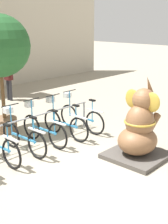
{
  "coord_description": "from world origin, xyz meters",
  "views": [
    {
      "loc": [
        -4.34,
        -3.85,
        3.03
      ],
      "look_at": [
        0.66,
        0.74,
        1.0
      ],
      "focal_mm": 50.0,
      "sensor_mm": 36.0,
      "label": 1
    }
  ],
  "objects_px": {
    "elephant_statue": "(139,131)",
    "person_pedestrian": "(8,75)",
    "bicycle_2": "(22,136)",
    "bicycle_5": "(80,116)",
    "bicycle_3": "(43,128)",
    "bicycle_4": "(64,122)"
  },
  "relations": [
    {
      "from": "bicycle_3",
      "to": "bicycle_5",
      "type": "relative_size",
      "value": 1.0
    },
    {
      "from": "bicycle_5",
      "to": "bicycle_3",
      "type": "bearing_deg",
      "value": 179.35
    },
    {
      "from": "bicycle_2",
      "to": "person_pedestrian",
      "type": "bearing_deg",
      "value": 58.8
    },
    {
      "from": "bicycle_3",
      "to": "person_pedestrian",
      "type": "bearing_deg",
      "value": 65.42
    },
    {
      "from": "bicycle_2",
      "to": "elephant_statue",
      "type": "relative_size",
      "value": 0.89
    },
    {
      "from": "bicycle_3",
      "to": "person_pedestrian",
      "type": "height_order",
      "value": "person_pedestrian"
    },
    {
      "from": "bicycle_2",
      "to": "bicycle_4",
      "type": "height_order",
      "value": "same"
    },
    {
      "from": "bicycle_4",
      "to": "person_pedestrian",
      "type": "bearing_deg",
      "value": 73.45
    },
    {
      "from": "bicycle_2",
      "to": "bicycle_3",
      "type": "bearing_deg",
      "value": 4.88
    },
    {
      "from": "bicycle_4",
      "to": "bicycle_5",
      "type": "distance_m",
      "value": 0.68
    },
    {
      "from": "bicycle_2",
      "to": "bicycle_4",
      "type": "xyz_separation_m",
      "value": [
        1.35,
        -0.0,
        0.0
      ]
    },
    {
      "from": "bicycle_2",
      "to": "person_pedestrian",
      "type": "xyz_separation_m",
      "value": [
        2.66,
        4.39,
        0.57
      ]
    },
    {
      "from": "bicycle_3",
      "to": "person_pedestrian",
      "type": "distance_m",
      "value": 4.79
    },
    {
      "from": "bicycle_3",
      "to": "bicycle_5",
      "type": "distance_m",
      "value": 1.35
    },
    {
      "from": "bicycle_5",
      "to": "person_pedestrian",
      "type": "height_order",
      "value": "person_pedestrian"
    },
    {
      "from": "bicycle_2",
      "to": "elephant_statue",
      "type": "xyz_separation_m",
      "value": [
        1.62,
        -2.14,
        0.23
      ]
    },
    {
      "from": "bicycle_5",
      "to": "elephant_statue",
      "type": "distance_m",
      "value": 2.23
    },
    {
      "from": "bicycle_2",
      "to": "bicycle_4",
      "type": "relative_size",
      "value": 1.0
    },
    {
      "from": "bicycle_2",
      "to": "elephant_statue",
      "type": "height_order",
      "value": "elephant_statue"
    },
    {
      "from": "elephant_statue",
      "to": "person_pedestrian",
      "type": "distance_m",
      "value": 6.62
    },
    {
      "from": "bicycle_3",
      "to": "elephant_statue",
      "type": "relative_size",
      "value": 0.89
    },
    {
      "from": "bicycle_3",
      "to": "person_pedestrian",
      "type": "xyz_separation_m",
      "value": [
        1.98,
        4.33,
        0.57
      ]
    }
  ]
}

